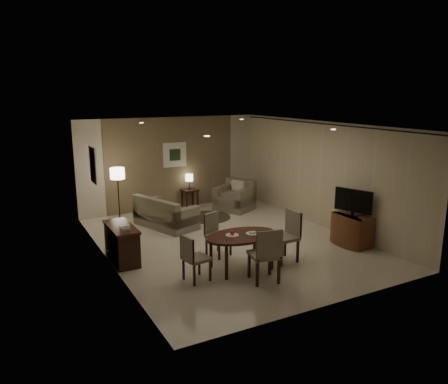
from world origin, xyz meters
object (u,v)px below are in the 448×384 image
tv_cabinet (352,230)px  chair_left (197,258)px  console_desk (122,244)px  armchair (234,195)px  sofa (166,212)px  chair_right (284,237)px  chair_near (264,254)px  dining_table (241,252)px  chair_far (218,235)px  side_table (190,198)px  floor_lamp (119,196)px

tv_cabinet → chair_left: bearing=-178.6°
console_desk → armchair: (4.01, 2.39, 0.06)m
sofa → chair_right: bearing=-178.8°
chair_near → sofa: size_ratio=0.62×
dining_table → sofa: sofa is taller
console_desk → chair_far: size_ratio=1.32×
chair_right → armchair: chair_right is taller
dining_table → sofa: (-0.33, 3.28, 0.05)m
tv_cabinet → chair_near: chair_near is taller
sofa → side_table: 1.95m
chair_near → console_desk: bearing=-36.0°
chair_right → armchair: size_ratio=1.07×
console_desk → sofa: sofa is taller
tv_cabinet → floor_lamp: (-4.22, 4.22, 0.39)m
chair_left → floor_lamp: bearing=-6.1°
console_desk → sofa: 2.42m
console_desk → chair_right: (2.93, -1.57, 0.15)m
chair_far → floor_lamp: floor_lamp is taller
console_desk → sofa: (1.64, 1.78, 0.02)m
console_desk → chair_far: chair_far is taller
armchair → chair_far: bearing=-62.9°
chair_near → armchair: size_ratio=1.07×
tv_cabinet → armchair: bearing=102.8°
console_desk → side_table: console_desk is taller
floor_lamp → console_desk: bearing=-104.0°
console_desk → dining_table: 2.47m
chair_left → chair_right: bearing=-99.3°
side_table → armchair: bearing=-38.3°
console_desk → tv_cabinet: bearing=-17.1°
sofa → armchair: (2.37, 0.61, 0.04)m
armchair → sofa: bearing=-103.9°
sofa → side_table: (1.31, 1.44, -0.11)m
chair_near → floor_lamp: (-1.37, 4.91, 0.22)m
console_desk → armchair: armchair is taller
chair_left → armchair: 5.02m
tv_cabinet → side_table: (-1.94, 4.73, -0.07)m
chair_far → chair_left: chair_far is taller
console_desk → floor_lamp: 2.82m
chair_near → sofa: chair_near is taller
console_desk → chair_right: bearing=-28.3°
console_desk → chair_far: bearing=-19.4°
chair_far → armchair: 3.72m
dining_table → chair_far: chair_far is taller
tv_cabinet → side_table: size_ratio=1.58×
chair_right → side_table: chair_right is taller
dining_table → armchair: 4.39m
dining_table → floor_lamp: 4.43m
chair_left → sofa: chair_left is taller
dining_table → console_desk: bearing=142.7°
chair_near → chair_far: 1.54m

